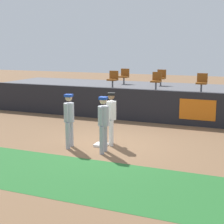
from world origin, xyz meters
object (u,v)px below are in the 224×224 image
(seat_front_left, at_px, (113,78))
(seat_front_right, at_px, (202,81))
(seat_back_left, at_px, (124,75))
(seat_back_center, at_px, (161,77))
(player_fielder_home, at_px, (111,115))
(seat_front_center, at_px, (156,80))
(first_base, at_px, (101,145))
(player_runner_visitor, at_px, (69,117))
(player_coach_visitor, at_px, (103,121))

(seat_front_left, bearing_deg, seat_front_right, 0.00)
(seat_back_left, height_order, seat_back_center, same)
(seat_front_left, distance_m, seat_back_center, 2.70)
(player_fielder_home, bearing_deg, seat_back_center, 160.76)
(seat_front_center, distance_m, seat_back_center, 1.81)
(first_base, bearing_deg, player_runner_visitor, -149.03)
(player_coach_visitor, relative_size, seat_back_center, 2.13)
(seat_front_right, bearing_deg, seat_back_center, 142.48)
(seat_front_right, bearing_deg, player_coach_visitor, -108.45)
(player_fielder_home, relative_size, player_runner_visitor, 1.00)
(seat_front_center, bearing_deg, first_base, -93.69)
(seat_back_left, bearing_deg, seat_front_center, -38.17)
(player_coach_visitor, height_order, seat_front_left, seat_front_left)
(player_fielder_home, height_order, player_runner_visitor, player_fielder_home)
(player_coach_visitor, height_order, seat_front_center, seat_front_center)
(player_fielder_home, distance_m, seat_front_right, 5.88)
(seat_front_left, bearing_deg, seat_back_center, 41.86)
(seat_front_center, bearing_deg, player_runner_visitor, -101.49)
(seat_front_left, distance_m, seat_back_left, 1.80)
(seat_front_left, bearing_deg, player_coach_visitor, -70.57)
(player_fielder_home, xyz_separation_m, seat_front_left, (-2.12, 5.39, 0.72))
(first_base, relative_size, player_fielder_home, 0.22)
(seat_front_left, bearing_deg, player_fielder_home, -68.53)
(seat_front_right, relative_size, seat_back_left, 1.00)
(seat_front_center, xyz_separation_m, seat_front_right, (2.12, 0.00, 0.00))
(seat_back_center, bearing_deg, seat_back_left, 180.00)
(player_runner_visitor, relative_size, seat_front_right, 2.14)
(player_fielder_home, distance_m, seat_front_center, 5.43)
(first_base, height_order, seat_front_center, seat_front_center)
(player_coach_visitor, bearing_deg, first_base, -154.96)
(first_base, height_order, seat_front_left, seat_front_left)
(first_base, relative_size, player_coach_visitor, 0.22)
(player_coach_visitor, bearing_deg, seat_front_right, 156.13)
(seat_front_right, bearing_deg, seat_front_center, -179.99)
(player_coach_visitor, relative_size, seat_front_right, 2.13)
(seat_front_left, xyz_separation_m, seat_front_right, (4.35, 0.00, 0.00))
(player_fielder_home, relative_size, seat_front_right, 2.14)
(first_base, xyz_separation_m, seat_back_left, (-1.92, 7.51, 1.72))
(seat_front_left, xyz_separation_m, seat_back_center, (2.01, 1.80, -0.00))
(seat_front_left, height_order, seat_back_center, same)
(player_fielder_home, height_order, seat_front_center, seat_front_center)
(seat_back_center, bearing_deg, seat_front_center, -82.91)
(first_base, xyz_separation_m, player_coach_visitor, (0.37, -0.63, 1.00))
(player_runner_visitor, distance_m, seat_back_left, 8.14)
(first_base, relative_size, seat_front_left, 0.48)
(player_fielder_home, distance_m, seat_back_center, 7.22)
(first_base, height_order, player_runner_visitor, player_runner_visitor)
(player_runner_visitor, bearing_deg, seat_front_center, 159.71)
(first_base, relative_size, seat_back_center, 0.48)
(seat_front_center, bearing_deg, seat_front_left, 179.99)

